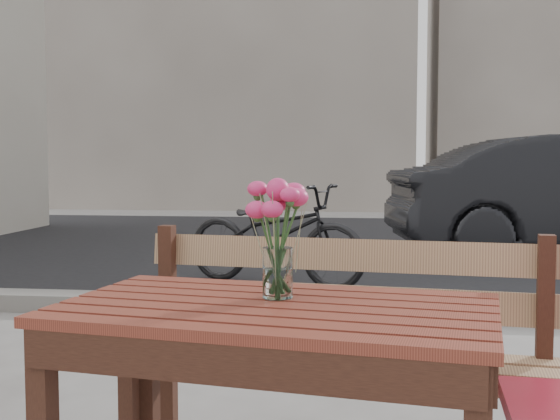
{
  "coord_description": "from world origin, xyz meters",
  "views": [
    {
      "loc": [
        0.05,
        -1.62,
        1.05
      ],
      "look_at": [
        -0.19,
        0.28,
        0.91
      ],
      "focal_mm": 45.0,
      "sensor_mm": 36.0,
      "label": 1
    }
  ],
  "objects": [
    {
      "name": "main_bench",
      "position": [
        -0.04,
        0.58,
        0.51
      ],
      "size": [
        1.4,
        0.56,
        0.84
      ],
      "rotation": [
        0.0,
        0.0,
        -0.12
      ],
      "color": "#8C6548",
      "rests_on": "ground"
    },
    {
      "name": "main_vase",
      "position": [
        -0.19,
        0.23,
        0.88
      ],
      "size": [
        0.17,
        0.17,
        0.32
      ],
      "color": "white",
      "rests_on": "main_table"
    },
    {
      "name": "bicycle",
      "position": [
        -0.72,
        4.14,
        0.43
      ],
      "size": [
        1.72,
        1.09,
        0.86
      ],
      "primitive_type": "imported",
      "rotation": [
        0.0,
        0.0,
        1.23
      ],
      "color": "black",
      "rests_on": "ground"
    },
    {
      "name": "main_table",
      "position": [
        -0.19,
        0.14,
        0.57
      ],
      "size": [
        1.19,
        0.81,
        0.68
      ],
      "rotation": [
        0.0,
        0.0,
        -0.16
      ],
      "color": "maroon",
      "rests_on": "ground"
    },
    {
      "name": "backdrop_buildings",
      "position": [
        0.17,
        14.4,
        3.6
      ],
      "size": [
        15.5,
        4.0,
        8.0
      ],
      "color": "gray",
      "rests_on": "ground"
    },
    {
      "name": "street",
      "position": [
        0.0,
        5.06,
        0.03
      ],
      "size": [
        30.0,
        8.12,
        0.12
      ],
      "color": "black",
      "rests_on": "ground"
    }
  ]
}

